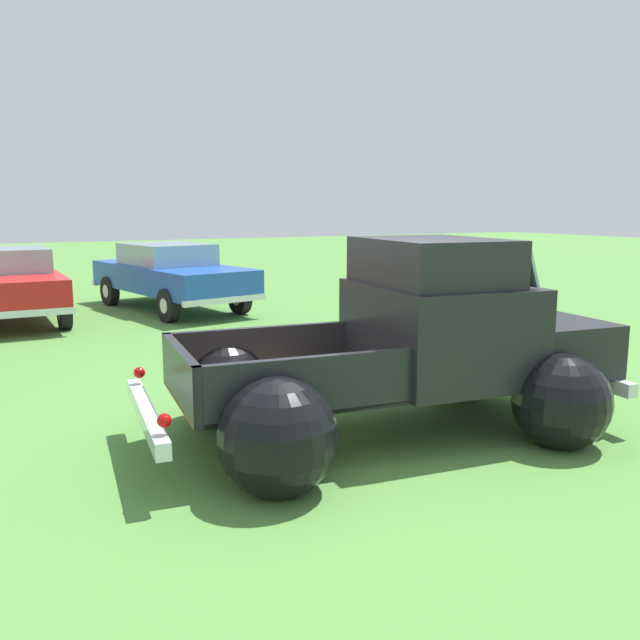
% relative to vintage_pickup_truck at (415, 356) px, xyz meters
% --- Properties ---
extents(ground_plane, '(80.00, 80.00, 0.00)m').
position_rel_vintage_pickup_truck_xyz_m(ground_plane, '(-0.39, 0.04, -0.76)').
color(ground_plane, '#548C3D').
extents(vintage_pickup_truck, '(4.80, 3.16, 1.96)m').
position_rel_vintage_pickup_truck_xyz_m(vintage_pickup_truck, '(0.00, 0.00, 0.00)').
color(vintage_pickup_truck, black).
rests_on(vintage_pickup_truck, ground).
extents(show_car_0, '(1.95, 4.28, 1.43)m').
position_rel_vintage_pickup_truck_xyz_m(show_car_0, '(-3.24, 8.97, 0.03)').
color(show_car_0, black).
rests_on(show_car_0, ground).
extents(show_car_1, '(2.67, 4.87, 1.43)m').
position_rel_vintage_pickup_truck_xyz_m(show_car_1, '(0.03, 9.09, 0.03)').
color(show_car_1, black).
rests_on(show_car_1, ground).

